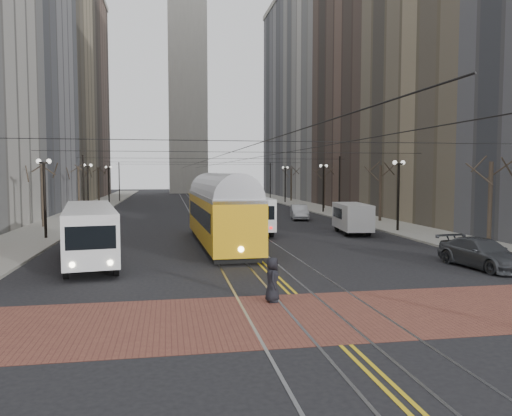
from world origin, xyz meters
name	(u,v)px	position (x,y,z in m)	size (l,w,h in m)	color
ground	(287,289)	(0.00, 0.00, 0.00)	(260.00, 260.00, 0.00)	black
sidewalk_left	(87,211)	(-15.00, 45.00, 0.07)	(5.00, 140.00, 0.15)	gray
sidewalk_right	(317,208)	(15.00, 45.00, 0.07)	(5.00, 140.00, 0.15)	gray
crosswalk_band	(315,315)	(0.00, -4.00, 0.01)	(25.00, 6.00, 0.01)	brown
streetcar_rails	(206,210)	(0.00, 45.00, 0.00)	(4.80, 130.00, 0.02)	gray
centre_lines	(206,210)	(0.00, 45.00, 0.01)	(0.42, 130.00, 0.01)	gold
building_left_midfar	(22,40)	(-27.50, 66.00, 26.00)	(20.00, 20.00, 52.00)	gray
building_left_far	(62,97)	(-25.50, 86.00, 20.00)	(16.00, 20.00, 40.00)	brown
building_right_mid	(388,86)	(25.50, 46.00, 17.00)	(16.00, 20.00, 34.00)	brown
building_right_midfar	(351,54)	(27.50, 66.00, 26.00)	(20.00, 20.00, 52.00)	#A8A49D
building_right_far	(308,103)	(25.50, 86.00, 20.00)	(16.00, 20.00, 40.00)	slate
clock_tower	(187,42)	(0.00, 102.00, 35.96)	(12.00, 12.00, 66.00)	#B2AFA5
lamp_posts	(219,194)	(0.00, 28.75, 2.80)	(27.60, 57.20, 5.60)	black
street_trees	(213,191)	(0.00, 35.25, 2.80)	(31.68, 53.28, 5.60)	#382D23
trolley_wires	(213,183)	(0.00, 34.83, 3.77)	(25.96, 120.00, 6.60)	black
transit_bus	(90,233)	(-9.23, 8.59, 1.51)	(2.51, 12.04, 3.01)	silver
streetcar	(220,218)	(-1.45, 13.19, 1.85)	(2.92, 15.73, 3.71)	gold
rear_bus	(249,213)	(1.80, 21.07, 1.45)	(2.42, 11.15, 2.91)	silver
cargo_van	(352,219)	(9.58, 17.54, 1.20)	(2.09, 5.44, 2.41)	silver
sedan_grey	(261,211)	(5.20, 33.92, 0.69)	(1.63, 4.05, 1.38)	#3A3D41
sedan_silver	(299,212)	(8.60, 30.16, 0.76)	(1.61, 4.62, 1.52)	#A9ABB1
sedan_parked	(482,253)	(10.93, 2.75, 0.75)	(2.11, 5.19, 1.51)	#3A3C41
pedestrian_a	(272,280)	(-1.07, -1.99, 0.86)	(0.83, 0.54, 1.69)	black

